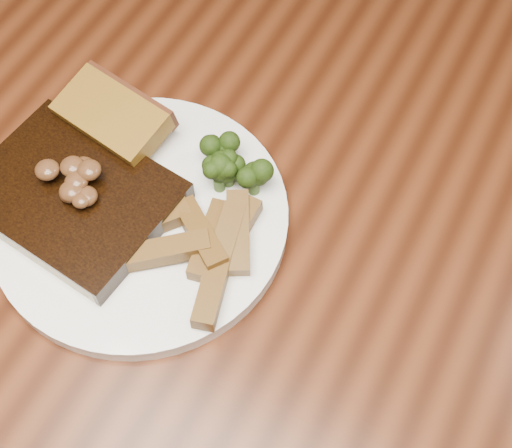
{
  "coord_description": "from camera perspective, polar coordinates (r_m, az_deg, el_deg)",
  "views": [
    {
      "loc": [
        0.16,
        -0.27,
        1.32
      ],
      "look_at": [
        0.02,
        0.0,
        0.78
      ],
      "focal_mm": 50.0,
      "sensor_mm": 36.0,
      "label": 1
    }
  ],
  "objects": [
    {
      "name": "steak_bone",
      "position": [
        0.65,
        -17.32,
        -2.06
      ],
      "size": [
        0.15,
        0.03,
        0.02
      ],
      "primitive_type": "cube",
      "rotation": [
        0.0,
        0.0,
        -0.11
      ],
      "color": "#BEB793",
      "rests_on": "plate"
    },
    {
      "name": "steak",
      "position": [
        0.66,
        -14.41,
        2.1
      ],
      "size": [
        0.19,
        0.15,
        0.03
      ],
      "primitive_type": "cube",
      "rotation": [
        0.0,
        0.0,
        -0.11
      ],
      "color": "black",
      "rests_on": "plate"
    },
    {
      "name": "ground",
      "position": [
        1.35,
        -0.81,
        -16.69
      ],
      "size": [
        4.5,
        4.5,
        0.0
      ],
      "primitive_type": "plane",
      "color": "#3A1F0D",
      "rests_on": "ground"
    },
    {
      "name": "potato_wedges",
      "position": [
        0.62,
        -5.33,
        -1.86
      ],
      "size": [
        0.1,
        0.1,
        0.02
      ],
      "primitive_type": null,
      "color": "brown",
      "rests_on": "plate"
    },
    {
      "name": "mushroom_pile",
      "position": [
        0.64,
        -14.07,
        3.87
      ],
      "size": [
        0.06,
        0.06,
        0.03
      ],
      "primitive_type": null,
      "color": "#56301B",
      "rests_on": "steak"
    },
    {
      "name": "dining_table",
      "position": [
        0.73,
        -1.44,
        -4.56
      ],
      "size": [
        1.6,
        0.9,
        0.75
      ],
      "color": "#4C220F",
      "rests_on": "ground"
    },
    {
      "name": "plate",
      "position": [
        0.66,
        -9.17,
        0.45
      ],
      "size": [
        0.31,
        0.31,
        0.01
      ],
      "primitive_type": "cylinder",
      "rotation": [
        0.0,
        0.0,
        0.17
      ],
      "color": "white",
      "rests_on": "dining_table"
    },
    {
      "name": "chair_far",
      "position": [
        1.23,
        13.71,
        15.31
      ],
      "size": [
        0.47,
        0.47,
        0.88
      ],
      "rotation": [
        0.0,
        0.0,
        3.29
      ],
      "color": "black",
      "rests_on": "ground"
    },
    {
      "name": "broccoli_cluster",
      "position": [
        0.65,
        -2.28,
        4.12
      ],
      "size": [
        0.06,
        0.06,
        0.04
      ],
      "primitive_type": null,
      "color": "#22350C",
      "rests_on": "plate"
    },
    {
      "name": "garlic_bread",
      "position": [
        0.7,
        -11.19,
        7.42
      ],
      "size": [
        0.11,
        0.07,
        0.02
      ],
      "primitive_type": "cube",
      "rotation": [
        0.0,
        0.0,
        -0.17
      ],
      "color": "#845E18",
      "rests_on": "plate"
    }
  ]
}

